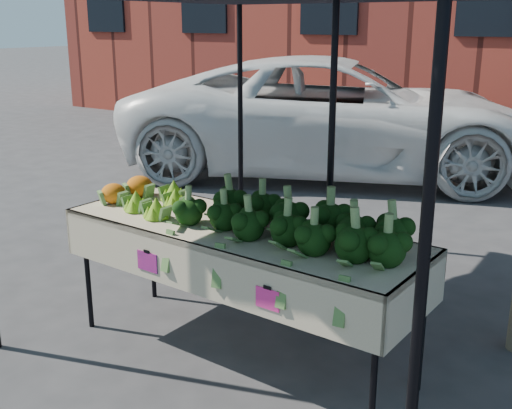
% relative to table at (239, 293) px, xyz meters
% --- Properties ---
extents(ground, '(90.00, 90.00, 0.00)m').
position_rel_table_xyz_m(ground, '(-0.04, -0.03, -0.45)').
color(ground, '#313134').
extents(table, '(2.43, 0.90, 0.90)m').
position_rel_table_xyz_m(table, '(0.00, 0.00, 0.00)').
color(table, beige).
rests_on(table, ground).
extents(canopy, '(3.16, 3.16, 2.74)m').
position_rel_table_xyz_m(canopy, '(0.01, 0.61, 0.92)').
color(canopy, black).
rests_on(canopy, ground).
extents(broccoli_heap, '(1.54, 0.57, 0.26)m').
position_rel_table_xyz_m(broccoli_heap, '(0.36, 0.03, 0.58)').
color(broccoli_heap, black).
rests_on(broccoli_heap, table).
extents(romanesco_cluster, '(0.43, 0.57, 0.20)m').
position_rel_table_xyz_m(romanesco_cluster, '(-0.67, 0.04, 0.55)').
color(romanesco_cluster, '#8FC026').
rests_on(romanesco_cluster, table).
extents(cauliflower_pair, '(0.23, 0.43, 0.18)m').
position_rel_table_xyz_m(cauliflower_pair, '(-1.04, 0.07, 0.54)').
color(cauliflower_pair, orange).
rests_on(cauliflower_pair, table).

